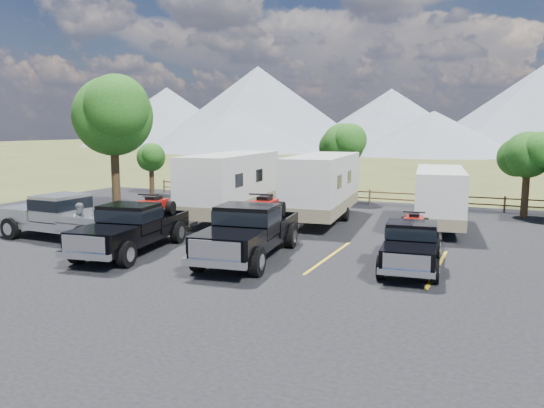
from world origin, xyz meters
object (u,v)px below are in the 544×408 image
at_px(trailer_right, 439,198).
at_px(person_b, 81,224).
at_px(rig_left, 133,226).
at_px(tree_big_nw, 113,116).
at_px(trailer_left, 231,185).
at_px(rig_center, 250,229).
at_px(rig_right, 411,243).
at_px(trailer_center, 322,187).
at_px(pickup_silver, 64,216).
at_px(person_a, 123,234).

bearing_deg(trailer_right, person_b, -151.45).
bearing_deg(rig_left, tree_big_nw, 125.50).
relative_size(trailer_left, person_b, 5.76).
bearing_deg(rig_center, person_b, 178.83).
bearing_deg(rig_right, trailer_left, 143.92).
height_order(rig_center, trailer_left, trailer_left).
relative_size(tree_big_nw, trailer_center, 0.78).
xyz_separation_m(rig_center, pickup_silver, (-8.98, -0.37, -0.07)).
xyz_separation_m(trailer_right, pickup_silver, (-14.79, -9.36, -0.50)).
bearing_deg(rig_right, rig_center, -175.24).
distance_m(rig_center, rig_right, 5.94).
distance_m(rig_center, person_b, 7.60).
distance_m(pickup_silver, person_a, 4.29).
bearing_deg(rig_center, rig_left, -175.37).
relative_size(rig_right, person_a, 3.62).
relative_size(trailer_left, trailer_center, 1.01).
height_order(trailer_left, trailer_right, trailer_left).
bearing_deg(rig_left, person_a, -116.97).
xyz_separation_m(tree_big_nw, rig_right, (17.65, -5.24, -4.67)).
xyz_separation_m(rig_left, pickup_silver, (-4.29, 0.63, -0.01)).
distance_m(rig_center, person_a, 5.07).
height_order(tree_big_nw, pickup_silver, tree_big_nw).
relative_size(trailer_center, person_b, 5.67).
height_order(rig_left, pickup_silver, rig_left).
relative_size(rig_left, person_a, 4.31).
bearing_deg(rig_right, trailer_right, 83.65).
relative_size(rig_left, rig_right, 1.19).
bearing_deg(tree_big_nw, trailer_center, 11.39).
bearing_deg(tree_big_nw, person_a, -48.31).
xyz_separation_m(trailer_left, pickup_silver, (-4.28, -7.51, -0.81)).
distance_m(tree_big_nw, rig_right, 19.00).
bearing_deg(pickup_silver, person_a, 76.55).
bearing_deg(trailer_center, trailer_right, -3.87).
height_order(tree_big_nw, person_b, tree_big_nw).
bearing_deg(trailer_right, trailer_left, -177.78).
height_order(tree_big_nw, person_a, tree_big_nw).
relative_size(rig_center, person_a, 4.56).
bearing_deg(tree_big_nw, trailer_left, 6.06).
relative_size(tree_big_nw, rig_center, 1.10).
bearing_deg(pickup_silver, rig_left, 83.02).
height_order(trailer_center, person_b, trailer_center).
relative_size(trailer_left, person_a, 6.55).
distance_m(trailer_left, trailer_center, 4.86).
height_order(rig_left, person_a, rig_left).
bearing_deg(rig_right, tree_big_nw, 157.09).
height_order(tree_big_nw, rig_left, tree_big_nw).
xyz_separation_m(tree_big_nw, pickup_silver, (2.85, -6.75, -4.52)).
bearing_deg(rig_right, rig_left, -174.83).
xyz_separation_m(trailer_center, pickup_silver, (-8.87, -9.12, -0.79)).
xyz_separation_m(rig_right, trailer_left, (-10.52, 6.00, 0.97)).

